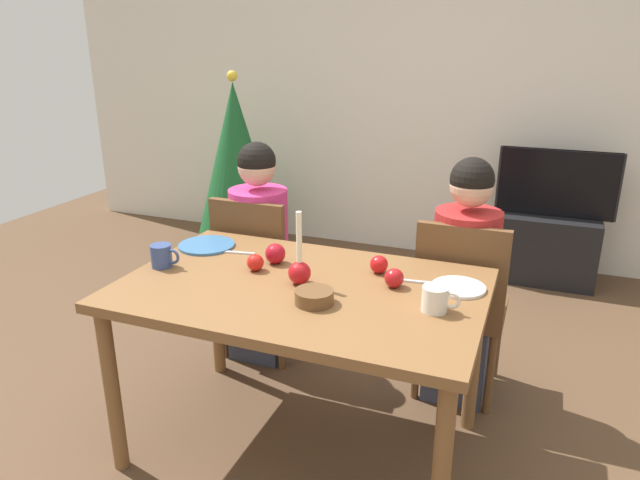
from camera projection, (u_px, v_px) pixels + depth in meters
ground_plane at (303, 444)px, 2.51m from camera, size 7.68×7.68×0.00m
back_wall at (437, 87)px, 4.36m from camera, size 6.40×0.10×2.60m
dining_table at (301, 304)px, 2.29m from camera, size 1.40×0.90×0.75m
chair_left at (258, 268)px, 3.05m from camera, size 0.40×0.40×0.90m
chair_right at (461, 300)px, 2.69m from camera, size 0.40×0.40×0.90m
person_left_child at (260, 256)px, 3.06m from camera, size 0.30×0.30×1.17m
person_right_child at (463, 286)px, 2.70m from camera, size 0.30×0.30×1.17m
tv_stand at (548, 248)px, 4.13m from camera, size 0.64×0.40×0.48m
tv at (557, 183)px, 3.98m from camera, size 0.79×0.05×0.46m
christmas_tree at (236, 162)px, 4.49m from camera, size 0.66×0.66×1.42m
candle_centerpiece at (299, 269)px, 2.25m from camera, size 0.09×0.09×0.29m
plate_left at (207, 245)px, 2.67m from camera, size 0.26×0.26×0.01m
plate_right at (458, 287)px, 2.22m from camera, size 0.21×0.21×0.01m
mug_left at (162, 256)px, 2.42m from camera, size 0.13×0.09×0.10m
mug_right at (436, 299)px, 2.03m from camera, size 0.14×0.09×0.09m
fork_left at (235, 252)px, 2.59m from camera, size 0.18×0.05×0.01m
fork_right at (414, 281)px, 2.28m from camera, size 0.18×0.03×0.01m
bowl_walnuts at (314, 297)px, 2.10m from camera, size 0.14×0.14×0.05m
apple_near_candle at (379, 264)px, 2.36m from camera, size 0.07×0.07×0.07m
apple_by_left_plate at (394, 278)px, 2.23m from camera, size 0.08×0.08×0.08m
apple_by_right_mug at (255, 263)px, 2.39m from camera, size 0.07×0.07×0.07m
apple_far_edge at (275, 254)px, 2.46m from camera, size 0.09×0.09×0.09m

